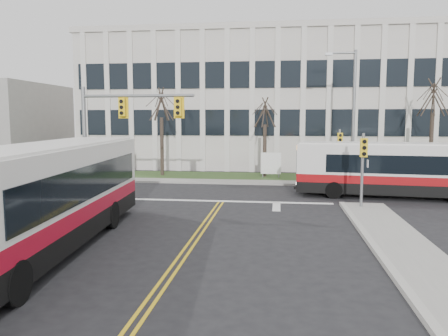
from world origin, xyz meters
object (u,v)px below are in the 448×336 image
at_px(streetlight, 351,109).
at_px(directory_sign, 271,164).
at_px(bus_main, 42,200).
at_px(bus_cross, 400,171).

bearing_deg(streetlight, directory_sign, 166.77).
xyz_separation_m(streetlight, bus_main, (-12.81, -17.86, -3.42)).
xyz_separation_m(streetlight, directory_sign, (-5.53, 1.30, -4.02)).
xyz_separation_m(directory_sign, bus_main, (-7.28, -19.16, 0.60)).
xyz_separation_m(streetlight, bus_cross, (1.94, -5.63, -3.66)).
height_order(streetlight, bus_main, streetlight).
relative_size(streetlight, bus_cross, 0.80).
bearing_deg(directory_sign, bus_main, -110.80).
relative_size(streetlight, bus_main, 0.69).
distance_m(streetlight, bus_main, 22.24).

